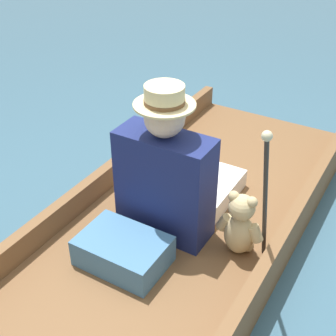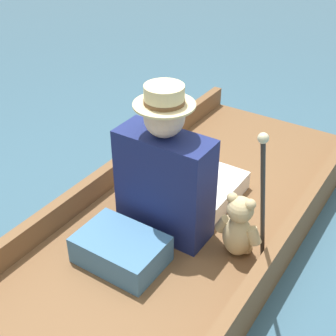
{
  "view_description": "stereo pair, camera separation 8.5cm",
  "coord_description": "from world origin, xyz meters",
  "px_view_note": "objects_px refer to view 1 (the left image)",
  "views": [
    {
      "loc": [
        0.93,
        -1.68,
        1.75
      ],
      "look_at": [
        -0.04,
        -0.02,
        0.5
      ],
      "focal_mm": 50.0,
      "sensor_mm": 36.0,
      "label": 1
    },
    {
      "loc": [
        1.0,
        -1.63,
        1.75
      ],
      "look_at": [
        -0.04,
        -0.02,
        0.5
      ],
      "focal_mm": 50.0,
      "sensor_mm": 36.0,
      "label": 2
    }
  ],
  "objects_px": {
    "seated_person": "(174,177)",
    "teddy_bear": "(240,225)",
    "wine_glass": "(141,164)",
    "walking_cane": "(265,189)"
  },
  "relations": [
    {
      "from": "seated_person",
      "to": "teddy_bear",
      "type": "relative_size",
      "value": 2.31
    },
    {
      "from": "wine_glass",
      "to": "walking_cane",
      "type": "height_order",
      "value": "walking_cane"
    },
    {
      "from": "wine_glass",
      "to": "walking_cane",
      "type": "distance_m",
      "value": 0.98
    },
    {
      "from": "seated_person",
      "to": "walking_cane",
      "type": "relative_size",
      "value": 1.04
    },
    {
      "from": "seated_person",
      "to": "walking_cane",
      "type": "distance_m",
      "value": 0.56
    },
    {
      "from": "seated_person",
      "to": "wine_glass",
      "type": "height_order",
      "value": "seated_person"
    },
    {
      "from": "teddy_bear",
      "to": "wine_glass",
      "type": "relative_size",
      "value": 1.59
    },
    {
      "from": "teddy_bear",
      "to": "walking_cane",
      "type": "height_order",
      "value": "walking_cane"
    },
    {
      "from": "wine_glass",
      "to": "walking_cane",
      "type": "xyz_separation_m",
      "value": [
        0.86,
        -0.33,
        0.33
      ]
    },
    {
      "from": "seated_person",
      "to": "walking_cane",
      "type": "xyz_separation_m",
      "value": [
        0.51,
        -0.11,
        0.18
      ]
    }
  ]
}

